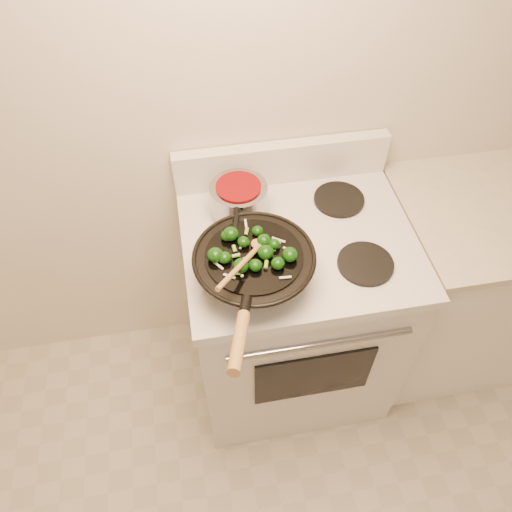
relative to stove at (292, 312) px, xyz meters
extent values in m
plane|color=silver|center=(0.14, 0.33, 0.83)|extent=(3.50, 0.00, 3.50)
cube|color=silver|center=(0.00, 0.00, -0.03)|extent=(0.76, 0.64, 0.88)
cube|color=silver|center=(0.00, 0.00, 0.43)|extent=(0.78, 0.66, 0.04)
cube|color=silver|center=(0.00, 0.30, 0.53)|extent=(0.78, 0.05, 0.16)
cylinder|color=gray|center=(0.00, -0.33, 0.31)|extent=(0.60, 0.02, 0.02)
cube|color=black|center=(0.00, -0.33, 0.08)|extent=(0.42, 0.01, 0.28)
cylinder|color=black|center=(-0.18, -0.15, 0.46)|extent=(0.18, 0.18, 0.01)
cylinder|color=black|center=(0.18, -0.15, 0.46)|extent=(0.18, 0.18, 0.01)
cylinder|color=black|center=(-0.18, 0.15, 0.46)|extent=(0.18, 0.18, 0.01)
cylinder|color=black|center=(0.18, 0.15, 0.46)|extent=(0.18, 0.18, 0.01)
cube|color=white|center=(0.82, 0.03, -0.03)|extent=(0.81, 0.60, 0.88)
torus|color=black|center=(-0.18, -0.15, 0.57)|extent=(0.37, 0.37, 0.01)
cylinder|color=black|center=(-0.18, -0.15, 0.57)|extent=(0.29, 0.29, 0.01)
cylinder|color=black|center=(-0.24, -0.35, 0.61)|extent=(0.04, 0.07, 0.04)
cylinder|color=olive|center=(-0.27, -0.47, 0.64)|extent=(0.08, 0.19, 0.07)
ellipsoid|color=#0C3408|center=(-0.12, -0.13, 0.59)|extent=(0.04, 0.04, 0.03)
cylinder|color=#447E2D|center=(-0.11, -0.13, 0.58)|extent=(0.02, 0.02, 0.01)
ellipsoid|color=#0C3408|center=(-0.20, -0.11, 0.59)|extent=(0.04, 0.04, 0.03)
ellipsoid|color=#0C3408|center=(-0.23, -0.20, 0.59)|extent=(0.05, 0.05, 0.04)
ellipsoid|color=#0C3408|center=(-0.27, -0.16, 0.59)|extent=(0.04, 0.04, 0.03)
cylinder|color=#447E2D|center=(-0.26, -0.16, 0.58)|extent=(0.02, 0.02, 0.02)
ellipsoid|color=#0C3408|center=(-0.16, -0.07, 0.59)|extent=(0.03, 0.03, 0.03)
ellipsoid|color=#0C3408|center=(-0.15, -0.16, 0.59)|extent=(0.05, 0.05, 0.04)
ellipsoid|color=#0C3408|center=(-0.24, -0.08, 0.59)|extent=(0.05, 0.05, 0.04)
cylinder|color=#447E2D|center=(-0.22, -0.08, 0.58)|extent=(0.02, 0.02, 0.01)
ellipsoid|color=#0C3408|center=(-0.12, -0.21, 0.59)|extent=(0.04, 0.04, 0.03)
ellipsoid|color=#0C3408|center=(-0.08, -0.19, 0.59)|extent=(0.05, 0.05, 0.04)
ellipsoid|color=#0C3408|center=(-0.19, -0.20, 0.59)|extent=(0.04, 0.04, 0.03)
cylinder|color=#447E2D|center=(-0.17, -0.20, 0.58)|extent=(0.02, 0.02, 0.02)
ellipsoid|color=#0C3408|center=(-0.25, -0.08, 0.59)|extent=(0.04, 0.04, 0.03)
ellipsoid|color=#0C3408|center=(-0.08, -0.18, 0.59)|extent=(0.04, 0.04, 0.04)
ellipsoid|color=#0C3408|center=(-0.14, -0.12, 0.59)|extent=(0.04, 0.04, 0.04)
cylinder|color=#447E2D|center=(-0.13, -0.12, 0.58)|extent=(0.02, 0.01, 0.01)
ellipsoid|color=#0C3408|center=(-0.29, -0.15, 0.59)|extent=(0.05, 0.05, 0.04)
cube|color=beige|center=(-0.08, -0.15, 0.58)|extent=(0.03, 0.03, 0.00)
cube|color=beige|center=(-0.10, -0.11, 0.58)|extent=(0.04, 0.03, 0.00)
cube|color=beige|center=(-0.11, -0.25, 0.58)|extent=(0.03, 0.01, 0.00)
cube|color=beige|center=(-0.26, -0.22, 0.58)|extent=(0.03, 0.03, 0.00)
cube|color=beige|center=(-0.18, -0.03, 0.58)|extent=(0.01, 0.05, 0.00)
cube|color=beige|center=(-0.11, -0.13, 0.58)|extent=(0.02, 0.04, 0.00)
cube|color=beige|center=(-0.26, -0.15, 0.58)|extent=(0.03, 0.03, 0.00)
cube|color=beige|center=(-0.21, -0.11, 0.58)|extent=(0.03, 0.04, 0.00)
cube|color=beige|center=(-0.29, -0.18, 0.58)|extent=(0.03, 0.04, 0.00)
cylinder|color=#64A936|center=(-0.19, -0.06, 0.58)|extent=(0.01, 0.02, 0.01)
cylinder|color=#64A936|center=(-0.17, -0.19, 0.58)|extent=(0.03, 0.03, 0.02)
cylinder|color=#64A936|center=(-0.24, -0.22, 0.58)|extent=(0.03, 0.01, 0.01)
cylinder|color=#64A936|center=(-0.28, -0.15, 0.58)|extent=(0.02, 0.02, 0.02)
cylinder|color=#64A936|center=(-0.15, -0.20, 0.58)|extent=(0.02, 0.02, 0.01)
cylinder|color=#64A936|center=(-0.23, -0.13, 0.58)|extent=(0.03, 0.02, 0.02)
cylinder|color=#64A936|center=(-0.14, -0.12, 0.58)|extent=(0.03, 0.03, 0.02)
cylinder|color=#64A936|center=(-0.23, -0.15, 0.58)|extent=(0.02, 0.02, 0.01)
sphere|color=#F6E4AD|center=(-0.23, -0.23, 0.58)|extent=(0.01, 0.01, 0.01)
sphere|color=#F6E4AD|center=(-0.22, -0.18, 0.58)|extent=(0.01, 0.01, 0.01)
sphere|color=#F6E4AD|center=(-0.21, -0.17, 0.58)|extent=(0.01, 0.01, 0.01)
sphere|color=#F6E4AD|center=(-0.10, -0.12, 0.58)|extent=(0.01, 0.01, 0.01)
ellipsoid|color=olive|center=(-0.16, -0.13, 0.58)|extent=(0.07, 0.07, 0.02)
cylinder|color=olive|center=(-0.23, -0.22, 0.62)|extent=(0.16, 0.20, 0.08)
cylinder|color=gray|center=(-0.18, 0.15, 0.52)|extent=(0.19, 0.19, 0.11)
cylinder|color=#650408|center=(-0.18, 0.15, 0.57)|extent=(0.15, 0.15, 0.01)
cylinder|color=black|center=(-0.21, -0.01, 0.57)|extent=(0.05, 0.12, 0.02)
camera|label=1|loc=(-0.34, -1.08, 1.69)|focal=35.00mm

